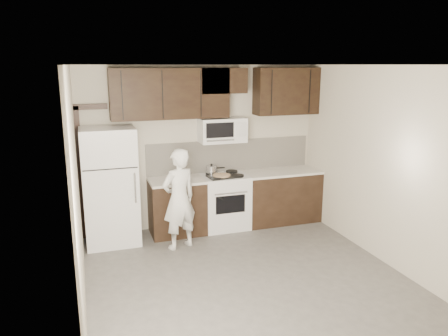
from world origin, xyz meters
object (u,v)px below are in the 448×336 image
refrigerator (110,186)px  person (179,199)px  microwave (222,130)px  stove (224,201)px

refrigerator → person: size_ratio=1.18×
refrigerator → person: (0.94, -0.54, -0.14)m
microwave → person: 1.45m
stove → refrigerator: bearing=-178.5°
stove → refrigerator: 1.90m
stove → person: bearing=-146.9°
person → stove: bearing=-167.3°
microwave → refrigerator: (-1.85, -0.17, -0.75)m
stove → microwave: 1.20m
microwave → person: (-0.91, -0.71, -0.89)m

